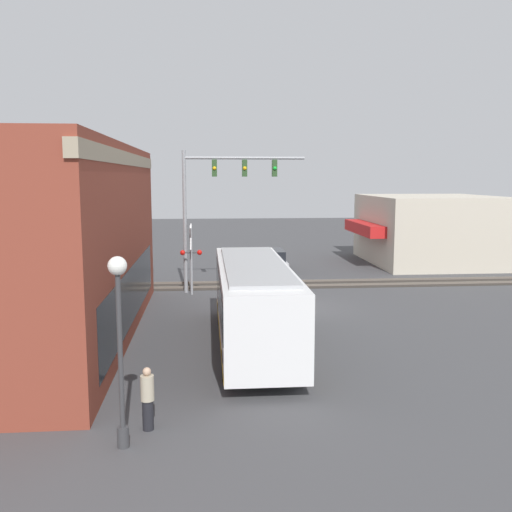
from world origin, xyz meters
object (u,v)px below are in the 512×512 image
at_px(crossing_signal, 191,253).
at_px(pedestrian_by_lamp, 148,398).
at_px(city_bus, 254,301).
at_px(streetlamp, 120,335).
at_px(parked_car_silver, 271,261).
at_px(pedestrian_near_bus, 296,302).

height_order(crossing_signal, pedestrian_by_lamp, crossing_signal).
xyz_separation_m(city_bus, streetlamp, (-7.75, 3.72, 0.96)).
bearing_deg(streetlamp, pedestrian_by_lamp, -28.91).
relative_size(city_bus, pedestrian_by_lamp, 6.60).
relative_size(city_bus, parked_car_silver, 2.20).
bearing_deg(city_bus, pedestrian_by_lamp, 154.76).
bearing_deg(pedestrian_by_lamp, streetlamp, 151.09).
bearing_deg(pedestrian_near_bus, streetlamp, 152.30).
height_order(crossing_signal, pedestrian_near_bus, crossing_signal).
xyz_separation_m(city_bus, parked_car_silver, (17.39, -2.60, -1.09)).
bearing_deg(streetlamp, pedestrian_near_bus, -27.70).
xyz_separation_m(city_bus, pedestrian_by_lamp, (-6.85, 3.23, -0.94)).
relative_size(city_bus, pedestrian_near_bus, 5.99).
bearing_deg(crossing_signal, pedestrian_by_lamp, 177.73).
relative_size(streetlamp, pedestrian_by_lamp, 2.80).
height_order(pedestrian_near_bus, pedestrian_by_lamp, pedestrian_near_bus).
height_order(city_bus, pedestrian_by_lamp, city_bus).
height_order(parked_car_silver, pedestrian_by_lamp, pedestrian_by_lamp).
distance_m(crossing_signal, streetlamp, 17.56).
xyz_separation_m(streetlamp, pedestrian_by_lamp, (0.89, -0.49, -1.90)).
bearing_deg(crossing_signal, parked_car_silver, -34.17).
relative_size(crossing_signal, pedestrian_near_bus, 2.12).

